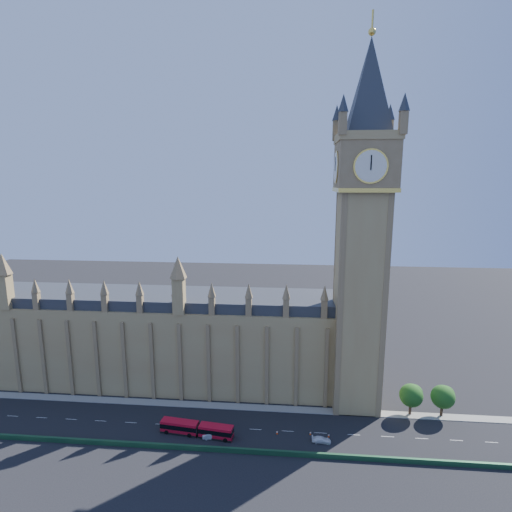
# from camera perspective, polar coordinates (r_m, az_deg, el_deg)

# --- Properties ---
(ground) EXTENTS (400.00, 400.00, 0.00)m
(ground) POSITION_cam_1_polar(r_m,az_deg,el_deg) (109.49, -6.88, -23.06)
(ground) COLOR black
(ground) RESTS_ON ground
(palace_westminster) EXTENTS (120.00, 20.00, 28.00)m
(palace_westminster) POSITION_cam_1_polar(r_m,az_deg,el_deg) (128.52, -16.12, -11.11)
(palace_westminster) COLOR #9E7E4C
(palace_westminster) RESTS_ON ground
(elizabeth_tower) EXTENTS (20.59, 20.59, 105.00)m
(elizabeth_tower) POSITION_cam_1_polar(r_m,az_deg,el_deg) (104.59, 15.09, 6.97)
(elizabeth_tower) COLOR #9E7E4C
(elizabeth_tower) RESTS_ON ground
(bridge_parapet) EXTENTS (160.00, 0.60, 1.20)m
(bridge_parapet) POSITION_cam_1_polar(r_m,az_deg,el_deg) (101.97, -8.04, -25.54)
(bridge_parapet) COLOR #1E4C2D
(bridge_parapet) RESTS_ON ground
(kerb_north) EXTENTS (160.00, 3.00, 0.16)m
(kerb_north) POSITION_cam_1_polar(r_m,az_deg,el_deg) (117.29, -5.86, -20.48)
(kerb_north) COLOR gray
(kerb_north) RESTS_ON ground
(tree_east_near) EXTENTS (6.00, 6.00, 8.50)m
(tree_east_near) POSITION_cam_1_polar(r_m,az_deg,el_deg) (117.73, 21.39, -17.98)
(tree_east_near) COLOR #382619
(tree_east_near) RESTS_ON ground
(tree_east_far) EXTENTS (6.00, 6.00, 8.50)m
(tree_east_far) POSITION_cam_1_polar(r_m,az_deg,el_deg) (120.16, 25.23, -17.67)
(tree_east_far) COLOR #382619
(tree_east_far) RESTS_ON ground
(red_bus) EXTENTS (18.23, 4.77, 3.07)m
(red_bus) POSITION_cam_1_polar(r_m,az_deg,el_deg) (106.24, -8.47, -23.22)
(red_bus) COLOR red
(red_bus) RESTS_ON ground
(car_grey) EXTENTS (4.47, 1.99, 1.49)m
(car_grey) POSITION_cam_1_polar(r_m,az_deg,el_deg) (107.42, -8.33, -23.36)
(car_grey) COLOR #3F4347
(car_grey) RESTS_ON ground
(car_silver) EXTENTS (4.75, 2.19, 1.51)m
(car_silver) POSITION_cam_1_polar(r_m,az_deg,el_deg) (105.17, -6.26, -24.13)
(car_silver) COLOR #B8BBC0
(car_silver) RESTS_ON ground
(car_white) EXTENTS (4.56, 1.97, 1.31)m
(car_white) POSITION_cam_1_polar(r_m,az_deg,el_deg) (104.64, 9.31, -24.48)
(car_white) COLOR white
(car_white) RESTS_ON ground
(cone_a) EXTENTS (0.60, 0.60, 0.76)m
(cone_a) POSITION_cam_1_polar(r_m,az_deg,el_deg) (106.86, 7.78, -23.78)
(cone_a) COLOR black
(cone_a) RESTS_ON ground
(cone_b) EXTENTS (0.66, 0.66, 0.80)m
(cone_b) POSITION_cam_1_polar(r_m,az_deg,el_deg) (106.37, 3.04, -23.86)
(cone_b) COLOR black
(cone_b) RESTS_ON ground
(cone_c) EXTENTS (0.57, 0.57, 0.76)m
(cone_c) POSITION_cam_1_polar(r_m,az_deg,el_deg) (106.72, 10.35, -23.92)
(cone_c) COLOR black
(cone_c) RESTS_ON ground
(cone_d) EXTENTS (0.57, 0.57, 0.80)m
(cone_d) POSITION_cam_1_polar(r_m,az_deg,el_deg) (104.60, 8.29, -24.64)
(cone_d) COLOR black
(cone_d) RESTS_ON ground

